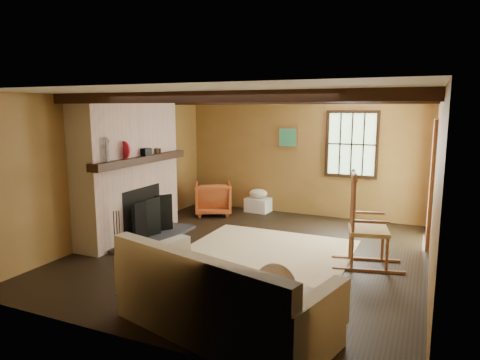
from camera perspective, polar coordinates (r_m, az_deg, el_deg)
The scene contains 10 objects.
ground at distance 6.65m, azimuth 1.42°, elevation -9.76°, with size 5.50×5.50×0.00m, color black.
room_envelope at distance 6.46m, azimuth 4.17°, elevation 4.52°, with size 5.02×5.52×2.44m.
fireplace at distance 7.49m, azimuth -14.47°, elevation 0.86°, with size 1.02×2.30×2.40m.
rug at distance 6.40m, azimuth 2.40°, elevation -10.51°, with size 2.50×3.00×0.01m, color beige.
rocking_chair at distance 6.25m, azimuth 16.34°, elevation -6.00°, with size 1.06×0.70×1.34m.
sofa at distance 4.36m, azimuth -2.63°, elevation -15.94°, with size 2.39×1.51×0.90m.
firewood_pile at distance 9.63m, azimuth -3.11°, elevation -2.91°, with size 0.67×0.12×0.24m.
laundry_basket at distance 9.20m, azimuth 2.44°, elevation -3.32°, with size 0.50×0.38×0.30m, color white.
basket_pillow at distance 9.15m, azimuth 2.45°, elevation -1.80°, with size 0.39×0.32×0.20m, color beige.
armchair at distance 8.95m, azimuth -3.63°, elevation -2.44°, with size 0.73×0.75×0.68m, color #BF6026.
Camera 1 is at (2.40, -5.79, 2.20)m, focal length 32.00 mm.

